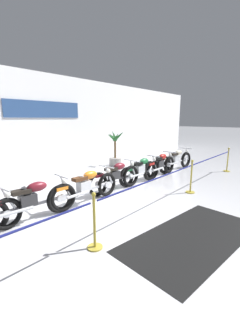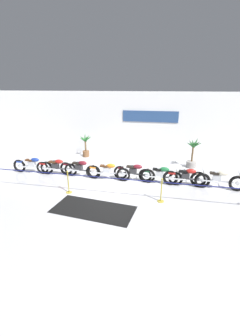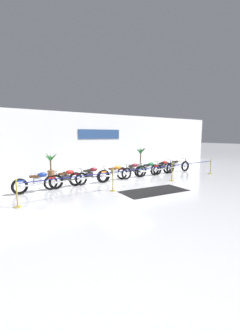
# 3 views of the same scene
# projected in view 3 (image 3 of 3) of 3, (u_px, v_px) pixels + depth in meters

# --- Properties ---
(ground_plane) EXTENTS (120.00, 120.00, 0.00)m
(ground_plane) POSITION_uv_depth(u_px,v_px,m) (128.00, 181.00, 12.78)
(ground_plane) COLOR silver
(back_wall) EXTENTS (28.00, 0.29, 4.20)m
(back_wall) POSITION_uv_depth(u_px,v_px,m) (86.00, 142.00, 16.60)
(back_wall) COLOR white
(back_wall) RESTS_ON ground
(motorcycle_blue_0) EXTENTS (2.38, 0.62, 0.94)m
(motorcycle_blue_0) POSITION_uv_depth(u_px,v_px,m) (39.00, 182.00, 10.36)
(motorcycle_blue_0) COLOR black
(motorcycle_blue_0) RESTS_ON ground
(motorcycle_red_1) EXTENTS (2.32, 0.62, 0.92)m
(motorcycle_red_1) POSITION_uv_depth(u_px,v_px,m) (67.00, 179.00, 11.18)
(motorcycle_red_1) COLOR black
(motorcycle_red_1) RESTS_ON ground
(motorcycle_maroon_2) EXTENTS (2.34, 0.62, 0.94)m
(motorcycle_maroon_2) POSITION_uv_depth(u_px,v_px,m) (90.00, 176.00, 11.95)
(motorcycle_maroon_2) COLOR black
(motorcycle_maroon_2) RESTS_ON ground
(motorcycle_orange_3) EXTENTS (2.34, 0.62, 0.93)m
(motorcycle_orange_3) POSITION_uv_depth(u_px,v_px,m) (115.00, 173.00, 12.77)
(motorcycle_orange_3) COLOR black
(motorcycle_orange_3) RESTS_ON ground
(motorcycle_maroon_4) EXTENTS (2.15, 0.62, 0.94)m
(motorcycle_maroon_4) POSITION_uv_depth(u_px,v_px,m) (132.00, 171.00, 13.62)
(motorcycle_maroon_4) COLOR black
(motorcycle_maroon_4) RESTS_ON ground
(motorcycle_green_5) EXTENTS (2.17, 0.62, 0.92)m
(motorcycle_green_5) POSITION_uv_depth(u_px,v_px,m) (149.00, 169.00, 14.34)
(motorcycle_green_5) COLOR black
(motorcycle_green_5) RESTS_ON ground
(motorcycle_red_6) EXTENTS (2.20, 0.62, 0.95)m
(motorcycle_red_6) POSITION_uv_depth(u_px,v_px,m) (163.00, 167.00, 14.98)
(motorcycle_red_6) COLOR black
(motorcycle_red_6) RESTS_ON ground
(motorcycle_cream_7) EXTENTS (2.46, 0.62, 0.96)m
(motorcycle_cream_7) POSITION_uv_depth(u_px,v_px,m) (177.00, 166.00, 15.80)
(motorcycle_cream_7) COLOR black
(motorcycle_cream_7) RESTS_ON ground
(potted_palm_left_of_row) EXTENTS (0.93, 1.05, 1.76)m
(potted_palm_left_of_row) POSITION_uv_depth(u_px,v_px,m) (141.00, 159.00, 17.49)
(potted_palm_left_of_row) COLOR gray
(potted_palm_left_of_row) RESTS_ON ground
(potted_palm_right_of_row) EXTENTS (0.88, 1.08, 1.57)m
(potted_palm_right_of_row) POSITION_uv_depth(u_px,v_px,m) (51.00, 164.00, 14.18)
(potted_palm_right_of_row) COLOR brown
(potted_palm_right_of_row) RESTS_ON ground
(stanchion_far_left) EXTENTS (12.18, 0.28, 1.05)m
(stanchion_far_left) POSITION_uv_depth(u_px,v_px,m) (120.00, 174.00, 10.73)
(stanchion_far_left) COLOR gold
(stanchion_far_left) RESTS_ON ground
(stanchion_mid_left) EXTENTS (0.28, 0.28, 1.05)m
(stanchion_mid_left) POSITION_uv_depth(u_px,v_px,m) (113.00, 183.00, 10.57)
(stanchion_mid_left) COLOR gold
(stanchion_mid_left) RESTS_ON ground
(stanchion_mid_right) EXTENTS (0.28, 0.28, 1.05)m
(stanchion_mid_right) POSITION_uv_depth(u_px,v_px,m) (172.00, 174.00, 12.92)
(stanchion_mid_right) COLOR gold
(stanchion_mid_right) RESTS_ON ground
(stanchion_far_right) EXTENTS (0.28, 0.28, 1.05)m
(stanchion_far_right) POSITION_uv_depth(u_px,v_px,m) (210.00, 169.00, 15.13)
(stanchion_far_right) COLOR gold
(stanchion_far_right) RESTS_ON ground
(floor_banner) EXTENTS (3.35, 1.88, 0.01)m
(floor_banner) POSITION_uv_depth(u_px,v_px,m) (154.00, 191.00, 10.55)
(floor_banner) COLOR black
(floor_banner) RESTS_ON ground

